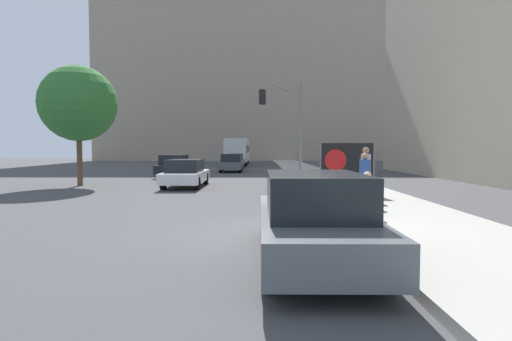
# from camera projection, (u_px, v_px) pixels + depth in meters

# --- Properties ---
(ground_plane) EXTENTS (160.00, 160.00, 0.00)m
(ground_plane) POSITION_uv_depth(u_px,v_px,m) (276.00, 235.00, 8.99)
(ground_plane) COLOR #444447
(sidewalk_curb) EXTENTS (3.68, 90.00, 0.18)m
(sidewalk_curb) POSITION_uv_depth(u_px,v_px,m) (324.00, 180.00, 23.93)
(sidewalk_curb) COLOR #A8A399
(sidewalk_curb) RESTS_ON ground_plane
(building_backdrop_far) EXTENTS (52.00, 12.00, 38.77)m
(building_backdrop_far) POSITION_uv_depth(u_px,v_px,m) (251.00, 50.00, 70.13)
(building_backdrop_far) COLOR gray
(building_backdrop_far) RESTS_ON ground_plane
(seated_protester) EXTENTS (0.97, 0.77, 1.17)m
(seated_protester) POSITION_uv_depth(u_px,v_px,m) (367.00, 193.00, 10.39)
(seated_protester) COLOR #474C56
(seated_protester) RESTS_ON sidewalk_curb
(jogger_on_sidewalk) EXTENTS (0.34, 0.34, 1.65)m
(jogger_on_sidewalk) POSITION_uv_depth(u_px,v_px,m) (365.00, 178.00, 12.55)
(jogger_on_sidewalk) COLOR #424247
(jogger_on_sidewalk) RESTS_ON sidewalk_curb
(pedestrian_behind) EXTENTS (0.34, 0.34, 1.83)m
(pedestrian_behind) POSITION_uv_depth(u_px,v_px,m) (366.00, 173.00, 13.96)
(pedestrian_behind) COLOR #424247
(pedestrian_behind) RESTS_ON sidewalk_curb
(protest_banner) EXTENTS (2.12, 0.06, 1.99)m
(protest_banner) POSITION_uv_depth(u_px,v_px,m) (347.00, 167.00, 15.39)
(protest_banner) COLOR slate
(protest_banner) RESTS_ON sidewalk_curb
(traffic_light_pole) EXTENTS (2.37, 2.14, 5.45)m
(traffic_light_pole) POSITION_uv_depth(u_px,v_px,m) (285.00, 115.00, 22.25)
(traffic_light_pole) COLOR slate
(traffic_light_pole) RESTS_ON sidewalk_curb
(parked_car_curbside) EXTENTS (1.81, 4.78, 1.53)m
(parked_car_curbside) POSITION_uv_depth(u_px,v_px,m) (313.00, 218.00, 6.86)
(parked_car_curbside) COLOR #565B60
(parked_car_curbside) RESTS_ON ground_plane
(car_on_road_nearest) EXTENTS (1.85, 4.76, 1.41)m
(car_on_road_nearest) POSITION_uv_depth(u_px,v_px,m) (186.00, 173.00, 20.40)
(car_on_road_nearest) COLOR white
(car_on_road_nearest) RESTS_ON ground_plane
(car_on_road_midblock) EXTENTS (1.88, 4.27, 1.55)m
(car_on_road_midblock) POSITION_uv_depth(u_px,v_px,m) (174.00, 166.00, 27.65)
(car_on_road_midblock) COLOR black
(car_on_road_midblock) RESTS_ON ground_plane
(car_on_road_distant) EXTENTS (1.85, 4.21, 1.53)m
(car_on_road_distant) POSITION_uv_depth(u_px,v_px,m) (231.00, 163.00, 33.89)
(car_on_road_distant) COLOR #565B60
(car_on_road_distant) RESTS_ON ground_plane
(car_on_road_far_lane) EXTENTS (1.71, 4.71, 1.48)m
(car_on_road_far_lane) POSITION_uv_depth(u_px,v_px,m) (236.00, 161.00, 41.07)
(car_on_road_far_lane) COLOR #565B60
(car_on_road_far_lane) RESTS_ON ground_plane
(city_bus_on_road) EXTENTS (2.52, 11.74, 3.13)m
(city_bus_on_road) POSITION_uv_depth(u_px,v_px,m) (238.00, 150.00, 49.39)
(city_bus_on_road) COLOR silver
(city_bus_on_road) RESTS_ON ground_plane
(street_tree_near_curb) EXTENTS (3.95, 3.95, 6.30)m
(street_tree_near_curb) POSITION_uv_depth(u_px,v_px,m) (78.00, 104.00, 20.90)
(street_tree_near_curb) COLOR brown
(street_tree_near_curb) RESTS_ON ground_plane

